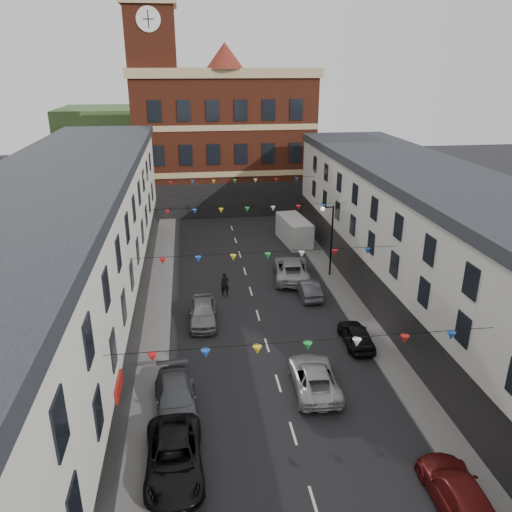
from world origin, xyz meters
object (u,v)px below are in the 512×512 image
car_right_d (356,335)px  car_left_d (176,398)px  car_right_e (308,288)px  moving_car (314,377)px  car_left_c (174,458)px  pedestrian (225,285)px  car_left_e (203,312)px  car_right_f (291,269)px  white_van (294,231)px  car_right_c (459,494)px  street_lamp (329,231)px

car_right_d → car_left_d: bearing=25.5°
car_right_e → moving_car: bearing=77.9°
car_left_c → pedestrian: (3.49, 17.07, 0.20)m
car_left_e → moving_car: (5.59, -8.20, -0.07)m
car_left_c → car_right_f: car_right_f is taller
car_right_d → moving_car: 5.49m
car_right_d → car_right_f: (-1.90, 10.70, 0.15)m
car_left_e → white_van: bearing=59.9°
car_right_c → car_right_d: (0.00, 12.42, -0.04)m
car_right_d → moving_car: (-3.70, -4.05, 0.03)m
car_left_c → car_right_e: size_ratio=1.34×
car_right_c → pedestrian: size_ratio=2.63×
white_van → car_right_f: bearing=-109.6°
car_left_c → white_van: white_van is taller
white_van → pedestrian: (-7.61, -11.21, -0.30)m
car_left_c → white_van: size_ratio=0.95×
car_left_d → white_van: white_van is taller
car_right_d → moving_car: moving_car is taller
car_left_c → pedestrian: 17.42m
car_right_c → white_van: white_van is taller
car_left_e → white_van: size_ratio=0.81×
car_left_c → moving_car: size_ratio=1.05×
car_right_e → moving_car: size_ratio=0.78×
white_van → car_right_e: bearing=-103.3°
car_left_e → car_right_d: bearing=-22.4°
car_left_c → car_right_d: 14.21m
car_right_c → car_right_d: size_ratio=1.25×
car_right_d → car_left_c: bearing=40.9°
moving_car → street_lamp: bearing=-105.5°
car_left_d → car_right_f: bearing=55.3°
white_van → pedestrian: 13.55m
car_right_c → car_right_d: 12.42m
car_right_e → moving_car: 11.53m
car_left_e → pedestrian: pedestrian is taller
car_left_d → car_right_f: 18.04m
pedestrian → car_left_d: bearing=-105.1°
street_lamp → white_van: (-0.95, 8.65, -2.68)m
moving_car → car_right_e: bearing=-99.4°
car_right_f → moving_car: (-1.80, -14.75, -0.12)m
car_right_e → car_right_d: bearing=100.3°
car_left_d → car_right_e: 15.49m
car_left_e → white_van: 17.81m
car_right_c → car_right_e: size_ratio=1.25×
car_right_e → pedestrian: size_ratio=2.11×
car_left_e → car_right_f: 9.88m
car_left_c → car_left_d: bearing=88.8°
car_left_c → white_van: (11.10, 28.28, 0.49)m
street_lamp → car_right_e: street_lamp is taller
car_left_c → white_van: bearing=67.4°
street_lamp → car_left_e: 12.60m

